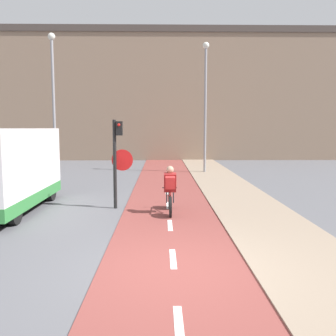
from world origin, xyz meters
TOP-DOWN VIEW (x-y plane):
  - ground_plane at (0.00, 0.00)m, footprint 120.00×120.00m
  - bike_lane at (0.00, 0.00)m, footprint 2.77×60.00m
  - sidewalk_strip at (2.59, 0.00)m, footprint 2.40×60.00m
  - building_row_background at (0.00, 24.82)m, footprint 60.00×5.20m
  - traffic_light_pole at (-1.60, 5.18)m, footprint 0.67×0.25m
  - street_lamp_far at (-5.68, 12.73)m, footprint 0.36×0.36m
  - street_lamp_sidewalk at (2.23, 14.46)m, footprint 0.36×0.36m
  - cyclist_near at (0.03, 4.42)m, footprint 0.46×1.70m
  - van at (-5.03, 4.85)m, footprint 2.05×5.05m

SIDE VIEW (x-z plane):
  - ground_plane at x=0.00m, z-range 0.00..0.00m
  - bike_lane at x=0.00m, z-range 0.00..0.02m
  - sidewalk_strip at x=2.59m, z-range 0.00..0.05m
  - cyclist_near at x=0.03m, z-range -0.02..1.41m
  - van at x=-5.03m, z-range -0.02..2.51m
  - traffic_light_pole at x=-1.60m, z-range 0.35..3.15m
  - street_lamp_sidewalk at x=2.23m, z-range 0.77..7.97m
  - street_lamp_far at x=-5.68m, z-range 0.77..8.00m
  - building_row_background at x=0.00m, z-range 0.01..10.16m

